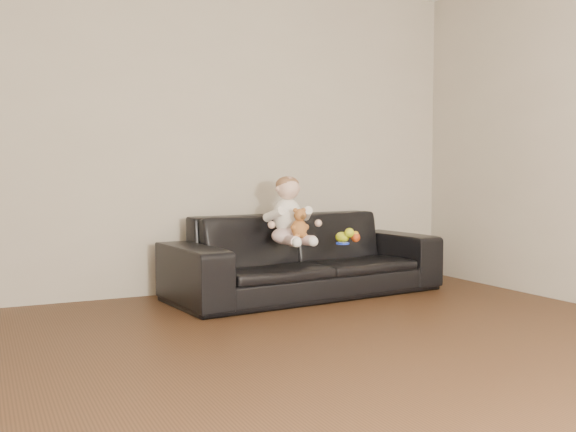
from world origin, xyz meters
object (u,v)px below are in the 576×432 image
baby (289,215)px  toy_rattle (356,237)px  teddy_bear (299,224)px  toy_blue_disc (343,243)px  toy_green (342,237)px  sofa (305,255)px

baby → toy_rattle: size_ratio=6.92×
teddy_bear → toy_blue_disc: bearing=-7.4°
baby → toy_rattle: baby is taller
toy_rattle → toy_green: bearing=174.2°
teddy_bear → toy_green: bearing=4.6°
sofa → toy_blue_disc: size_ratio=21.04×
baby → toy_green: (0.45, -0.04, -0.19)m
teddy_bear → toy_blue_disc: (0.39, 0.03, -0.17)m
baby → toy_rattle: 0.60m
baby → toy_green: baby is taller
toy_green → toy_blue_disc: (-0.05, -0.10, -0.04)m
toy_green → toy_blue_disc: 0.12m
baby → teddy_bear: size_ratio=2.35×
baby → toy_rattle: (0.57, -0.05, -0.19)m
sofa → teddy_bear: teddy_bear is taller
toy_blue_disc → teddy_bear: bearing=-176.2°
toy_rattle → toy_blue_disc: (-0.17, -0.09, -0.03)m
toy_green → baby: bearing=175.5°
baby → toy_blue_disc: 0.47m
toy_rattle → toy_blue_disc: 0.19m
toy_blue_disc → baby: bearing=161.4°
sofa → teddy_bear: bearing=-131.0°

